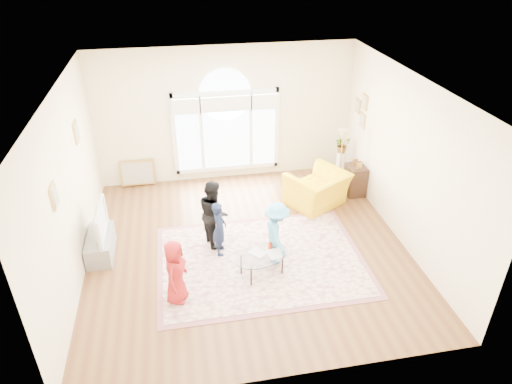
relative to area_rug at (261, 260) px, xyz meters
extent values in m
plane|color=brown|center=(-0.17, 0.46, -0.01)|extent=(6.00, 6.00, 0.00)
plane|color=beige|center=(-0.17, 3.46, 1.59)|extent=(6.00, 0.00, 6.00)
plane|color=beige|center=(-0.17, -2.54, 1.59)|extent=(6.00, 0.00, 6.00)
plane|color=beige|center=(-3.17, 0.46, 1.59)|extent=(0.00, 6.00, 6.00)
plane|color=beige|center=(2.83, 0.46, 1.59)|extent=(0.00, 6.00, 6.00)
plane|color=white|center=(-0.17, 0.46, 3.19)|extent=(6.00, 6.00, 0.00)
cube|color=white|center=(-0.17, 3.42, 0.24)|extent=(2.50, 0.08, 0.10)
cube|color=white|center=(-0.17, 3.42, 2.14)|extent=(2.50, 0.08, 0.10)
cube|color=white|center=(-1.39, 3.42, 1.19)|extent=(0.10, 0.08, 2.00)
cube|color=white|center=(1.05, 3.42, 1.19)|extent=(0.10, 0.08, 2.00)
cube|color=#C6E2FF|center=(-1.07, 3.42, 1.19)|extent=(0.55, 0.02, 1.80)
cube|color=#C6E2FF|center=(0.72, 3.42, 1.19)|extent=(0.55, 0.02, 1.80)
cube|color=#C6E2FF|center=(-0.17, 3.42, 1.19)|extent=(1.10, 0.02, 1.80)
cylinder|color=#C6E2FF|center=(-0.17, 3.42, 2.09)|extent=(1.20, 0.02, 1.20)
cube|color=white|center=(-0.76, 3.41, 1.19)|extent=(0.07, 0.04, 1.80)
cube|color=white|center=(0.41, 3.41, 1.19)|extent=(0.07, 0.04, 1.80)
cube|color=white|center=(-1.07, 3.34, 1.91)|extent=(0.65, 0.12, 0.35)
cube|color=white|center=(-0.17, 3.34, 1.91)|extent=(1.20, 0.12, 0.35)
cube|color=white|center=(0.72, 3.34, 1.91)|extent=(0.65, 0.12, 0.35)
cube|color=tan|center=(-3.15, 1.76, 2.09)|extent=(0.03, 0.34, 0.40)
cube|color=#ADA38E|center=(-3.14, 1.76, 2.09)|extent=(0.01, 0.28, 0.34)
cube|color=tan|center=(-3.15, -0.44, 1.99)|extent=(0.03, 0.30, 0.36)
cube|color=#ADA38E|center=(-3.14, -0.44, 1.99)|extent=(0.01, 0.24, 0.30)
cube|color=tan|center=(2.81, 2.51, 2.04)|extent=(0.03, 0.28, 0.34)
cube|color=#ADA38E|center=(2.79, 2.51, 2.04)|extent=(0.01, 0.22, 0.28)
cube|color=tan|center=(2.81, 2.51, 1.61)|extent=(0.03, 0.28, 0.34)
cube|color=#ADA38E|center=(2.79, 2.51, 1.61)|extent=(0.01, 0.22, 0.28)
cube|color=tan|center=(2.81, 2.86, 1.83)|extent=(0.03, 0.26, 0.32)
cube|color=#ADA38E|center=(2.79, 2.86, 1.83)|extent=(0.01, 0.20, 0.26)
cube|color=beige|center=(0.00, 0.00, 0.00)|extent=(3.60, 2.60, 0.02)
cube|color=#93575B|center=(0.00, 0.00, 0.00)|extent=(3.80, 2.80, 0.01)
cube|color=gray|center=(-2.92, 0.76, 0.20)|extent=(0.45, 1.00, 0.42)
imported|color=black|center=(-2.92, 0.76, 0.71)|extent=(0.14, 1.04, 0.60)
cube|color=#5EE5E5|center=(-2.83, 0.76, 0.71)|extent=(0.02, 0.85, 0.48)
ellipsoid|color=silver|center=(-0.06, -0.37, 0.40)|extent=(1.15, 0.93, 0.02)
cylinder|color=black|center=(0.18, -0.09, 0.19)|extent=(0.03, 0.03, 0.40)
cylinder|color=black|center=(-0.42, -0.30, 0.19)|extent=(0.03, 0.03, 0.40)
cylinder|color=black|center=(0.30, -0.43, 0.19)|extent=(0.03, 0.03, 0.40)
cylinder|color=black|center=(-0.30, -0.64, 0.19)|extent=(0.03, 0.03, 0.40)
imported|color=#B2A58C|center=(-0.20, -0.37, 0.42)|extent=(0.35, 0.36, 0.03)
imported|color=#B2A58C|center=(0.05, -0.41, 0.42)|extent=(0.26, 0.32, 0.02)
cylinder|color=red|center=(0.12, -0.21, 0.47)|extent=(0.07, 0.07, 0.12)
imported|color=gold|center=(1.60, 1.75, 0.38)|extent=(1.56, 1.50, 0.78)
cube|color=black|center=(2.61, 2.06, 0.34)|extent=(0.40, 0.50, 0.70)
cylinder|color=black|center=(2.30, 2.32, 0.00)|extent=(0.20, 0.20, 0.02)
cylinder|color=#C68E3D|center=(2.30, 2.32, 0.67)|extent=(0.02, 0.02, 1.35)
cone|color=#CCB284|center=(2.30, 2.32, 1.39)|extent=(0.28, 0.28, 0.22)
cylinder|color=white|center=(2.53, 2.85, 0.34)|extent=(0.20, 0.20, 0.70)
imported|color=#33722D|center=(2.53, 2.85, 0.89)|extent=(0.42, 0.38, 0.40)
cube|color=tan|center=(-2.33, 3.36, -0.01)|extent=(0.80, 0.14, 0.62)
imported|color=#A31C1E|center=(-1.55, -0.74, 0.58)|extent=(0.54, 0.65, 1.14)
imported|color=#16203D|center=(-0.71, 0.38, 0.55)|extent=(0.30, 0.42, 1.09)
imported|color=black|center=(-0.78, 0.74, 0.68)|extent=(0.65, 0.75, 1.34)
imported|color=#59B2EA|center=(0.26, -0.07, 0.63)|extent=(0.52, 0.83, 1.23)
camera|label=1|loc=(-1.31, -6.56, 5.34)|focal=32.00mm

